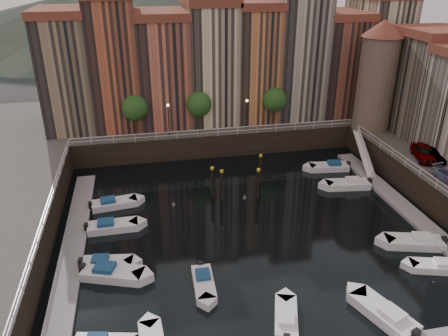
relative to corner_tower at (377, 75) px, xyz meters
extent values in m
plane|color=black|center=(-20.00, -14.50, -10.19)|extent=(200.00, 200.00, 0.00)
cube|color=black|center=(-20.00, 11.50, -8.69)|extent=(80.00, 20.00, 3.00)
cube|color=gray|center=(-36.20, -15.50, -10.02)|extent=(2.00, 28.00, 0.35)
cube|color=gray|center=(-3.80, -15.50, -10.02)|extent=(2.00, 28.00, 0.35)
cone|color=#2D382D|center=(-50.00, 95.50, -3.19)|extent=(80.00, 80.00, 14.00)
cone|color=#2D382D|center=(-15.00, 95.50, -1.19)|extent=(100.00, 100.00, 18.00)
cone|color=#2D382D|center=(20.00, 95.50, -4.19)|extent=(70.00, 70.00, 12.00)
cube|color=#877456|center=(-38.00, 9.00, -0.19)|extent=(6.00, 10.00, 14.00)
cube|color=brown|center=(-38.00, 9.00, 7.31)|extent=(6.30, 10.30, 1.00)
cube|color=#AA5435|center=(-32.10, 9.00, 0.81)|extent=(5.80, 10.00, 16.00)
cube|color=#B9624C|center=(-25.95, 9.00, -0.44)|extent=(6.50, 10.00, 13.50)
cube|color=brown|center=(-25.95, 9.00, 6.81)|extent=(6.80, 10.30, 1.00)
cube|color=beige|center=(-19.60, 9.00, 0.31)|extent=(6.20, 10.00, 15.00)
cube|color=brown|center=(-19.60, 9.00, 8.31)|extent=(6.50, 10.30, 1.00)
cube|color=#BE7846|center=(-13.70, 9.00, 0.06)|extent=(5.60, 10.00, 14.50)
cube|color=brown|center=(-13.70, 9.00, 7.81)|extent=(5.90, 10.30, 1.00)
cube|color=#AB9E8E|center=(-7.70, 9.00, 1.06)|extent=(6.40, 10.00, 16.50)
cube|color=brown|center=(-1.50, 9.00, -0.69)|extent=(6.00, 10.00, 13.00)
cube|color=brown|center=(-1.50, 9.00, 6.31)|extent=(6.30, 10.30, 1.00)
cube|color=beige|center=(4.45, 9.00, 0.56)|extent=(5.90, 10.00, 15.50)
cube|color=#6F6453|center=(6.50, -2.50, -1.19)|extent=(9.00, 8.00, 12.00)
cube|color=brown|center=(6.50, -2.50, 5.31)|extent=(9.30, 8.30, 1.00)
cylinder|color=#6B5B4C|center=(0.00, 0.00, -1.19)|extent=(4.60, 4.60, 12.00)
cone|color=brown|center=(0.00, 0.00, 5.61)|extent=(5.20, 5.20, 2.00)
cylinder|color=black|center=(-30.00, 3.70, -5.99)|extent=(0.30, 0.30, 2.40)
sphere|color=#1E4719|center=(-30.00, 3.70, -3.59)|extent=(3.20, 3.20, 3.20)
cylinder|color=black|center=(-22.00, 3.70, -5.99)|extent=(0.30, 0.30, 2.40)
sphere|color=#1E4719|center=(-22.00, 3.70, -3.59)|extent=(3.20, 3.20, 3.20)
cylinder|color=black|center=(-12.00, 3.70, -5.99)|extent=(0.30, 0.30, 2.40)
sphere|color=#1E4719|center=(-12.00, 3.70, -3.59)|extent=(3.20, 3.20, 3.20)
cylinder|color=black|center=(-26.00, 2.70, -5.19)|extent=(0.12, 0.12, 4.00)
sphere|color=#FFD88C|center=(-26.00, 2.70, -3.19)|extent=(0.36, 0.36, 0.36)
cylinder|color=black|center=(-16.00, 2.70, -5.19)|extent=(0.12, 0.12, 4.00)
sphere|color=#FFD88C|center=(-16.00, 2.70, -3.19)|extent=(0.36, 0.36, 0.36)
cube|color=white|center=(-20.00, 1.50, -6.24)|extent=(36.00, 0.08, 0.08)
cube|color=white|center=(-20.00, 1.50, -6.69)|extent=(36.00, 0.06, 0.06)
cube|color=white|center=(-2.00, -15.50, -6.24)|extent=(0.08, 34.00, 0.08)
cube|color=white|center=(-2.00, -15.50, -6.69)|extent=(0.06, 34.00, 0.06)
cube|color=white|center=(-38.00, -15.50, -6.24)|extent=(0.08, 34.00, 0.08)
cube|color=white|center=(-38.00, -15.50, -6.69)|extent=(0.06, 34.00, 0.06)
cube|color=white|center=(-2.90, -4.50, -8.44)|extent=(2.78, 8.26, 2.81)
cube|color=white|center=(-2.90, -4.50, -7.94)|extent=(1.93, 8.32, 3.65)
cylinder|color=black|center=(-21.69, -9.55, -8.69)|extent=(0.32, 0.32, 3.60)
cylinder|color=gold|center=(-21.69, -9.55, -6.84)|extent=(0.36, 0.36, 0.25)
cylinder|color=black|center=(-22.52, -8.63, -8.69)|extent=(0.32, 0.32, 3.60)
cylinder|color=gold|center=(-22.52, -8.63, -6.84)|extent=(0.36, 0.36, 0.25)
cylinder|color=black|center=(-17.87, -9.96, -8.69)|extent=(0.32, 0.32, 3.60)
cylinder|color=gold|center=(-17.87, -9.96, -6.84)|extent=(0.36, 0.36, 0.25)
cylinder|color=black|center=(-16.63, -6.46, -8.69)|extent=(0.32, 0.32, 3.60)
cylinder|color=gold|center=(-16.63, -6.46, -6.84)|extent=(0.36, 0.36, 0.25)
cube|color=silver|center=(-32.63, -20.29, -9.86)|extent=(5.23, 3.41, 0.83)
cube|color=navy|center=(-33.25, -20.06, -9.36)|extent=(1.91, 1.77, 0.55)
cube|color=black|center=(-35.03, -19.43, -9.58)|extent=(0.55, 0.65, 0.78)
cube|color=silver|center=(-33.13, -18.77, -9.91)|extent=(4.35, 2.22, 0.71)
cube|color=navy|center=(-33.69, -18.68, -9.49)|extent=(1.48, 1.32, 0.47)
cube|color=black|center=(-35.27, -18.43, -9.68)|extent=(0.40, 0.52, 0.66)
cube|color=silver|center=(-32.83, -13.16, -9.88)|extent=(4.63, 1.84, 0.78)
cube|color=navy|center=(-33.46, -13.17, -9.41)|extent=(1.48, 1.28, 0.52)
cube|color=black|center=(-35.24, -13.19, -9.62)|extent=(0.37, 0.53, 0.73)
cube|color=silver|center=(-32.81, -8.76, -9.88)|extent=(4.75, 2.36, 0.78)
cube|color=navy|center=(-33.43, -8.84, -9.42)|extent=(1.60, 1.43, 0.52)
cube|color=black|center=(-35.17, -9.08, -9.62)|extent=(0.43, 0.56, 0.72)
cube|color=silver|center=(-6.84, -24.50, -9.92)|extent=(4.29, 2.65, 0.68)
cube|color=silver|center=(-6.32, -24.66, -9.51)|extent=(1.54, 1.42, 0.46)
cube|color=silver|center=(-6.63, -21.14, -9.86)|extent=(5.25, 3.15, 0.84)
cube|color=silver|center=(-5.98, -21.32, -9.36)|extent=(1.87, 1.71, 0.56)
cube|color=black|center=(-4.15, -21.83, -9.58)|extent=(0.53, 0.64, 0.78)
cube|color=silver|center=(-7.37, -9.60, -9.87)|extent=(5.02, 2.45, 0.82)
cube|color=silver|center=(-6.72, -9.68, -9.37)|extent=(1.69, 1.50, 0.55)
cube|color=black|center=(-4.87, -9.91, -9.59)|extent=(0.45, 0.59, 0.77)
cube|color=silver|center=(-7.51, -4.82, -9.88)|extent=(4.84, 2.36, 0.79)
cube|color=navy|center=(-6.88, -4.90, -9.40)|extent=(1.63, 1.44, 0.53)
cube|color=black|center=(-5.09, -5.12, -9.61)|extent=(0.43, 0.57, 0.74)
cube|color=silver|center=(-20.64, -27.48, -9.92)|extent=(2.71, 4.30, 0.68)
cube|color=silver|center=(-20.81, -28.00, -9.51)|extent=(1.44, 1.55, 0.46)
cube|color=silver|center=(-13.82, -28.54, -9.86)|extent=(3.53, 5.32, 0.85)
cube|color=silver|center=(-13.58, -29.17, -9.35)|extent=(1.82, 1.95, 0.56)
cube|color=black|center=(-12.91, -30.97, -9.57)|extent=(0.67, 0.57, 0.79)
imported|color=gray|center=(0.95, -10.33, -6.40)|extent=(3.06, 4.97, 1.58)
imported|color=gray|center=(1.61, -10.86, -6.54)|extent=(1.53, 4.00, 1.30)
cube|color=silver|center=(-25.73, -22.83, -9.92)|extent=(1.71, 4.10, 0.69)
cube|color=navy|center=(-25.71, -22.28, -9.50)|extent=(1.15, 1.33, 0.46)
cube|color=black|center=(-25.66, -20.72, -9.69)|extent=(0.47, 0.34, 0.64)
camera|label=1|loc=(-29.51, -49.34, 12.57)|focal=35.00mm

